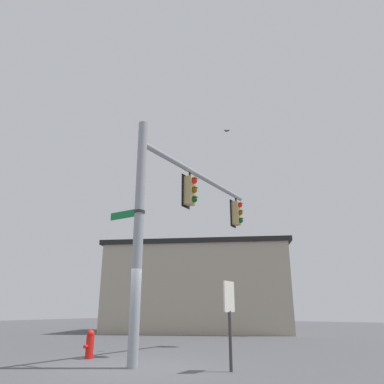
{
  "coord_description": "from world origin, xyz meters",
  "views": [
    {
      "loc": [
        8.15,
        6.37,
        1.44
      ],
      "look_at": [
        -2.85,
        0.15,
        5.51
      ],
      "focal_mm": 34.08,
      "sensor_mm": 36.0,
      "label": 1
    }
  ],
  "objects_px": {
    "traffic_light_nearest_pole": "(190,191)",
    "historical_marker": "(229,311)",
    "fire_hydrant": "(90,344)",
    "street_name_sign": "(132,213)",
    "traffic_light_mid_inner": "(237,213)",
    "bird_flying": "(227,131)"
  },
  "relations": [
    {
      "from": "fire_hydrant",
      "to": "historical_marker",
      "type": "xyz_separation_m",
      "value": [
        0.1,
        4.76,
        0.99
      ]
    },
    {
      "from": "historical_marker",
      "to": "traffic_light_nearest_pole",
      "type": "bearing_deg",
      "value": -130.88
    },
    {
      "from": "traffic_light_nearest_pole",
      "to": "fire_hydrant",
      "type": "bearing_deg",
      "value": -52.96
    },
    {
      "from": "traffic_light_mid_inner",
      "to": "bird_flying",
      "type": "height_order",
      "value": "bird_flying"
    },
    {
      "from": "traffic_light_nearest_pole",
      "to": "street_name_sign",
      "type": "height_order",
      "value": "traffic_light_nearest_pole"
    },
    {
      "from": "traffic_light_mid_inner",
      "to": "street_name_sign",
      "type": "xyz_separation_m",
      "value": [
        6.52,
        -0.64,
        -1.39
      ]
    },
    {
      "from": "street_name_sign",
      "to": "historical_marker",
      "type": "relative_size",
      "value": 0.6
    },
    {
      "from": "traffic_light_mid_inner",
      "to": "historical_marker",
      "type": "bearing_deg",
      "value": 19.69
    },
    {
      "from": "bird_flying",
      "to": "historical_marker",
      "type": "distance_m",
      "value": 8.58
    },
    {
      "from": "traffic_light_nearest_pole",
      "to": "street_name_sign",
      "type": "bearing_deg",
      "value": -9.32
    },
    {
      "from": "fire_hydrant",
      "to": "street_name_sign",
      "type": "bearing_deg",
      "value": 68.4
    },
    {
      "from": "traffic_light_nearest_pole",
      "to": "historical_marker",
      "type": "bearing_deg",
      "value": 49.12
    },
    {
      "from": "bird_flying",
      "to": "fire_hydrant",
      "type": "xyz_separation_m",
      "value": [
        4.02,
        -3.07,
        -8.33
      ]
    },
    {
      "from": "traffic_light_mid_inner",
      "to": "fire_hydrant",
      "type": "height_order",
      "value": "traffic_light_mid_inner"
    },
    {
      "from": "fire_hydrant",
      "to": "historical_marker",
      "type": "relative_size",
      "value": 0.39
    },
    {
      "from": "fire_hydrant",
      "to": "historical_marker",
      "type": "height_order",
      "value": "historical_marker"
    },
    {
      "from": "street_name_sign",
      "to": "fire_hydrant",
      "type": "height_order",
      "value": "street_name_sign"
    },
    {
      "from": "traffic_light_mid_inner",
      "to": "street_name_sign",
      "type": "bearing_deg",
      "value": -5.57
    },
    {
      "from": "bird_flying",
      "to": "street_name_sign",
      "type": "bearing_deg",
      "value": -12.08
    },
    {
      "from": "fire_hydrant",
      "to": "historical_marker",
      "type": "distance_m",
      "value": 4.86
    },
    {
      "from": "street_name_sign",
      "to": "fire_hydrant",
      "type": "xyz_separation_m",
      "value": [
        -0.81,
        -2.04,
        -3.71
      ]
    },
    {
      "from": "traffic_light_nearest_pole",
      "to": "traffic_light_mid_inner",
      "type": "bearing_deg",
      "value": 177.08
    }
  ]
}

